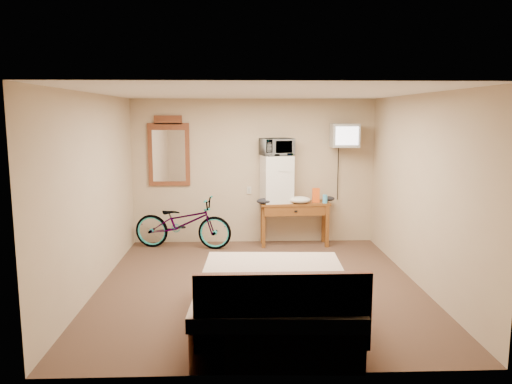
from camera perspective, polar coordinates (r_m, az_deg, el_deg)
room at (r=6.41m, az=0.38°, el=0.03°), size 4.60×4.64×2.50m
desk at (r=8.54m, az=4.44°, el=-2.10°), size 1.20×0.52×0.75m
mini_fridge at (r=8.49m, az=2.37°, el=1.51°), size 0.56×0.55×0.80m
microwave at (r=8.44m, az=2.39°, el=5.18°), size 0.61×0.51×0.29m
snack_bag at (r=8.55m, az=6.86°, el=-0.37°), size 0.12×0.08×0.24m
blue_cup at (r=8.50m, az=7.89°, el=-0.79°), size 0.08×0.08×0.14m
cloth_cream at (r=8.44m, az=5.00°, el=-0.90°), size 0.38×0.29×0.12m
cloth_dark_a at (r=8.34m, az=0.95°, el=-1.05°), size 0.26×0.20×0.10m
cloth_dark_b at (r=8.72m, az=8.37°, el=-0.75°), size 0.18×0.15×0.08m
crt_television at (r=8.55m, az=10.09°, el=6.39°), size 0.46×0.57×0.39m
wall_mirror at (r=8.70m, az=-9.92°, el=4.53°), size 0.71×0.04×1.20m
bicycle at (r=8.47m, az=-8.35°, el=-3.50°), size 1.72×0.83×0.87m
bed at (r=5.34m, az=2.15°, el=-12.47°), size 1.66×2.15×0.90m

